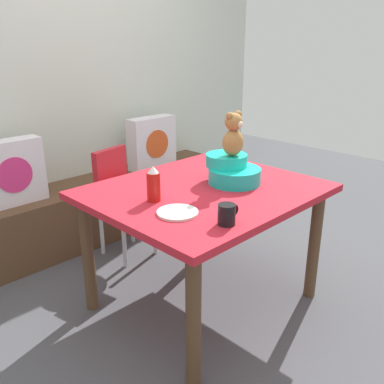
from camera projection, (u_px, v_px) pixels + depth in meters
ground_plane at (203, 301)px, 2.58m from camera, size 8.00×8.00×0.00m
back_wall at (58, 70)px, 3.15m from camera, size 4.40×0.10×2.60m
window_bench at (89, 211)px, 3.34m from camera, size 2.60×0.44×0.46m
pillow_floral_left at (10, 173)px, 2.79m from camera, size 0.44×0.15×0.44m
pillow_floral_right at (152, 143)px, 3.61m from camera, size 0.44×0.15×0.44m
dining_table at (204, 204)px, 2.36m from camera, size 1.22×1.03×0.74m
highchair at (124, 188)px, 2.98m from camera, size 0.39×0.50×0.79m
infant_seat_teal at (232, 171)px, 2.39m from camera, size 0.30×0.33×0.16m
teddy_bear at (233, 135)px, 2.32m from camera, size 0.13×0.12×0.25m
ketchup_bottle at (154, 185)px, 2.11m from camera, size 0.07×0.07×0.18m
coffee_mug at (227, 214)px, 1.85m from camera, size 0.12×0.08×0.09m
dinner_plate_near at (178, 212)px, 1.98m from camera, size 0.20×0.20×0.01m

